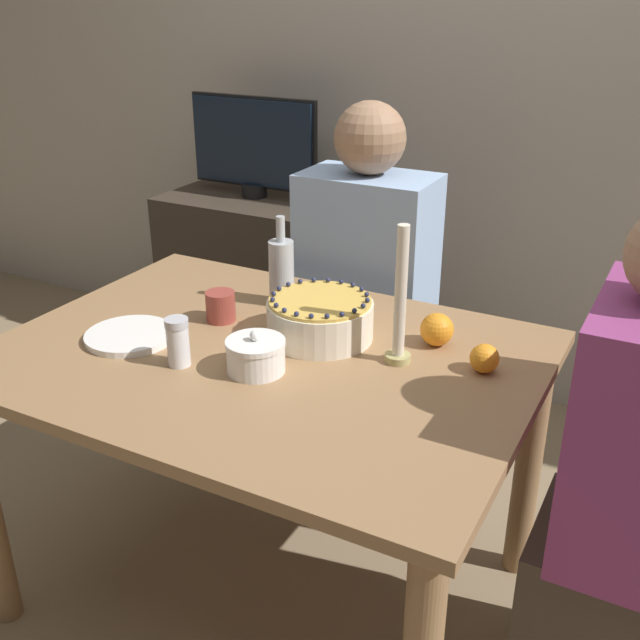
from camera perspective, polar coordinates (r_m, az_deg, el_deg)
ground_plane at (r=2.18m, az=-3.67°, el=-19.72°), size 12.00×12.00×0.00m
wall_behind at (r=2.86m, az=11.26°, el=19.55°), size 8.00×0.05×2.60m
dining_table at (r=1.81m, az=-4.18°, el=-5.78°), size 1.25×0.92×0.73m
cake at (r=1.81m, az=-0.00°, el=0.12°), size 0.26×0.26×0.11m
sugar_bowl at (r=1.66m, az=-4.91°, el=-2.71°), size 0.13×0.13×0.10m
sugar_shaker at (r=1.70m, az=-10.77°, el=-1.63°), size 0.05×0.05×0.11m
plate_stack at (r=1.87m, az=-14.28°, el=-1.17°), size 0.22×0.22×0.02m
candle at (r=1.66m, az=6.12°, el=0.99°), size 0.06×0.06×0.32m
bottle at (r=1.99m, az=-2.96°, el=3.76°), size 0.07×0.07×0.24m
cup at (r=1.92m, az=-7.59°, el=1.04°), size 0.08×0.08×0.08m
orange_fruit_0 at (r=1.69m, az=12.42°, el=-2.87°), size 0.07×0.07×0.07m
orange_fruit_1 at (r=1.79m, az=8.89°, el=-0.72°), size 0.08×0.08×0.08m
person_man_blue_shirt at (r=2.39m, az=3.45°, el=-0.13°), size 0.40×0.34×1.21m
person_woman_floral at (r=1.72m, az=22.15°, el=-13.72°), size 0.34×0.40×1.17m
side_cabinet at (r=3.13m, az=-4.75°, el=2.80°), size 0.71×0.46×0.74m
tv_monitor at (r=2.98m, az=-5.11°, el=13.13°), size 0.55×0.10×0.39m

